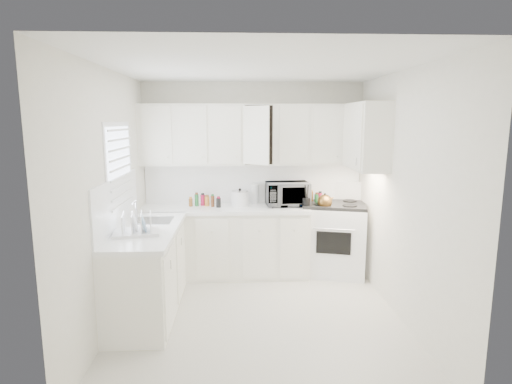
{
  "coord_description": "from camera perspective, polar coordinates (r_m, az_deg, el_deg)",
  "views": [
    {
      "loc": [
        -0.21,
        -4.19,
        2.09
      ],
      "look_at": [
        0.0,
        0.7,
        1.25
      ],
      "focal_mm": 29.4,
      "sensor_mm": 36.0,
      "label": 1
    }
  ],
  "objects": [
    {
      "name": "floor",
      "position": [
        4.69,
        0.38,
        -16.73
      ],
      "size": [
        3.2,
        3.2,
        0.0
      ],
      "primitive_type": "plane",
      "color": "silver",
      "rests_on": "ground"
    },
    {
      "name": "ceiling",
      "position": [
        4.23,
        0.42,
        16.66
      ],
      "size": [
        3.2,
        3.2,
        0.0
      ],
      "primitive_type": "plane",
      "rotation": [
        3.14,
        0.0,
        0.0
      ],
      "color": "white",
      "rests_on": "ground"
    },
    {
      "name": "wall_back",
      "position": [
        5.85,
        -0.38,
        1.98
      ],
      "size": [
        3.0,
        0.0,
        3.0
      ],
      "primitive_type": "plane",
      "rotation": [
        1.57,
        0.0,
        0.0
      ],
      "color": "white",
      "rests_on": "ground"
    },
    {
      "name": "wall_front",
      "position": [
        2.72,
        2.1,
        -7.19
      ],
      "size": [
        3.0,
        0.0,
        3.0
      ],
      "primitive_type": "plane",
      "rotation": [
        -1.57,
        0.0,
        0.0
      ],
      "color": "white",
      "rests_on": "ground"
    },
    {
      "name": "wall_left",
      "position": [
        4.46,
        -19.24,
        -1.03
      ],
      "size": [
        0.0,
        3.2,
        3.2
      ],
      "primitive_type": "plane",
      "rotation": [
        1.57,
        0.0,
        1.57
      ],
      "color": "white",
      "rests_on": "ground"
    },
    {
      "name": "wall_right",
      "position": [
        4.6,
        19.43,
        -0.73
      ],
      "size": [
        0.0,
        3.2,
        3.2
      ],
      "primitive_type": "plane",
      "rotation": [
        1.57,
        0.0,
        -1.57
      ],
      "color": "white",
      "rests_on": "ground"
    },
    {
      "name": "window_blinds",
      "position": [
        4.75,
        -17.98,
        2.72
      ],
      "size": [
        0.06,
        0.96,
        1.06
      ],
      "primitive_type": null,
      "color": "white",
      "rests_on": "wall_left"
    },
    {
      "name": "lower_cabinets_back",
      "position": [
        5.74,
        -4.18,
        -6.91
      ],
      "size": [
        2.22,
        0.6,
        0.9
      ],
      "primitive_type": null,
      "color": "white",
      "rests_on": "floor"
    },
    {
      "name": "lower_cabinets_left",
      "position": [
        4.79,
        -14.47,
        -10.6
      ],
      "size": [
        0.6,
        1.6,
        0.9
      ],
      "primitive_type": null,
      "color": "white",
      "rests_on": "floor"
    },
    {
      "name": "countertop_back",
      "position": [
        5.61,
        -4.25,
        -2.28
      ],
      "size": [
        2.24,
        0.64,
        0.05
      ],
      "primitive_type": "cube",
      "color": "white",
      "rests_on": "lower_cabinets_back"
    },
    {
      "name": "countertop_left",
      "position": [
        4.65,
        -14.6,
        -5.1
      ],
      "size": [
        0.64,
        1.62,
        0.05
      ],
      "primitive_type": "cube",
      "color": "white",
      "rests_on": "lower_cabinets_left"
    },
    {
      "name": "backsplash_back",
      "position": [
        5.85,
        -0.37,
        1.24
      ],
      "size": [
        2.98,
        0.02,
        0.55
      ],
      "primitive_type": "cube",
      "color": "white",
      "rests_on": "wall_back"
    },
    {
      "name": "backsplash_left",
      "position": [
        4.66,
        -18.37,
        -1.48
      ],
      "size": [
        0.02,
        1.6,
        0.55
      ],
      "primitive_type": "cube",
      "color": "white",
      "rests_on": "wall_left"
    },
    {
      "name": "upper_cabinets_back",
      "position": [
        5.66,
        -0.32,
        3.76
      ],
      "size": [
        3.0,
        0.33,
        0.8
      ],
      "primitive_type": null,
      "color": "white",
      "rests_on": "wall_back"
    },
    {
      "name": "upper_cabinets_right",
      "position": [
        5.28,
        14.6,
        3.0
      ],
      "size": [
        0.33,
        0.9,
        0.8
      ],
      "primitive_type": null,
      "color": "white",
      "rests_on": "wall_right"
    },
    {
      "name": "sink",
      "position": [
        4.95,
        -13.84,
        -2.45
      ],
      "size": [
        0.42,
        0.38,
        0.3
      ],
      "primitive_type": null,
      "color": "gray",
      "rests_on": "countertop_left"
    },
    {
      "name": "stove",
      "position": [
        5.84,
        10.65,
        -4.91
      ],
      "size": [
        0.96,
        0.86,
        1.26
      ],
      "primitive_type": null,
      "rotation": [
        0.0,
        0.0,
        -0.26
      ],
      "color": "white",
      "rests_on": "floor"
    },
    {
      "name": "tea_kettle",
      "position": [
        5.56,
        9.34,
        -1.17
      ],
      "size": [
        0.28,
        0.25,
        0.22
      ],
      "primitive_type": null,
      "rotation": [
        0.0,
        0.0,
        0.22
      ],
      "color": "brown",
      "rests_on": "stove"
    },
    {
      "name": "frying_pan",
      "position": [
        5.96,
        12.09,
        -1.36
      ],
      "size": [
        0.32,
        0.47,
        0.04
      ],
      "primitive_type": null,
      "rotation": [
        0.0,
        0.0,
        -0.15
      ],
      "color": "black",
      "rests_on": "stove"
    },
    {
      "name": "microwave",
      "position": [
        5.67,
        4.3,
        0.09
      ],
      "size": [
        0.59,
        0.36,
        0.39
      ],
      "primitive_type": "imported",
      "rotation": [
        0.0,
        0.0,
        0.08
      ],
      "color": "gray",
      "rests_on": "countertop_back"
    },
    {
      "name": "rice_cooker",
      "position": [
        5.65,
        -2.2,
        -0.7
      ],
      "size": [
        0.28,
        0.28,
        0.23
      ],
      "primitive_type": null,
      "rotation": [
        0.0,
        0.0,
        0.24
      ],
      "color": "white",
      "rests_on": "countertop_back"
    },
    {
      "name": "paper_towel",
      "position": [
        5.8,
        -0.17,
        -0.24
      ],
      "size": [
        0.12,
        0.12,
        0.27
      ],
      "primitive_type": "cylinder",
      "color": "white",
      "rests_on": "countertop_back"
    },
    {
      "name": "utensil_crock",
      "position": [
        5.51,
        6.87,
        -0.57
      ],
      "size": [
        0.11,
        0.11,
        0.32
      ],
      "primitive_type": null,
      "rotation": [
        0.0,
        0.0,
        0.05
      ],
      "color": "black",
      "rests_on": "countertop_back"
    },
    {
      "name": "dish_rack",
      "position": [
        4.41,
        -16.04,
        -3.99
      ],
      "size": [
        0.5,
        0.41,
        0.25
      ],
      "primitive_type": null,
      "rotation": [
        0.0,
        0.0,
        0.2
      ],
      "color": "white",
      "rests_on": "countertop_left"
    },
    {
      "name": "spice_left_0",
      "position": [
        5.75,
        -8.81,
        -1.15
      ],
      "size": [
        0.06,
        0.06,
        0.13
      ],
      "primitive_type": "cylinder",
      "color": "brown",
      "rests_on": "countertop_back"
    },
    {
      "name": "spice_left_1",
      "position": [
        5.65,
        -8.15,
        -1.32
      ],
      "size": [
        0.06,
        0.06,
        0.13
      ],
      "primitive_type": "cylinder",
      "color": "#23692F",
      "rests_on": "countertop_back"
    },
    {
      "name": "spice_left_2",
      "position": [
        5.74,
        -7.32,
        -1.15
      ],
      "size": [
        0.06,
        0.06,
        0.13
      ],
      "primitive_type": "cylinder",
      "color": "#AE173D",
      "rests_on": "countertop_back"
    },
    {
      "name": "spice_left_3",
      "position": [
        5.64,
        -6.63,
        -1.31
      ],
      "size": [
        0.06,
        0.06,
        0.13
      ],
      "primitive_type": "cylinder",
      "color": "#CA7E2F",
      "rests_on": "countertop_back"
    },
    {
      "name": "spice_left_4",
      "position": [
        5.73,
        -5.82,
        -1.14
      ],
      "size": [
        0.06,
        0.06,
        0.13
      ],
      "primitive_type": "cylinder",
      "color": "brown",
      "rests_on": "countertop_back"
    },
    {
      "name": "spice_left_5",
      "position": [
        5.63,
        -5.11,
        -1.31
      ],
      "size": [
        0.06,
        0.06,
        0.13
      ],
      "primitive_type": "cylinder",
      "color": "black",
      "rests_on": "countertop_back"
    },
    {
      "name": "sauce_right_0",
      "position": [
        5.8,
        5.41,
        -0.68
      ],
      "size": [
        0.06,
        0.06,
        0.19
      ],
      "primitive_type": "cylinder",
      "color": "#AE173D",
      "rests_on": "countertop_back"
    },
    {
      "name": "sauce_right_1",
      "position": [
        5.75,
        6.03,
        -0.79
      ],
      "size": [
        0.06,
        0.06,
        0.19
      ],
      "primitive_type": "cylinder",
      "color": "#CA7E2F",
      "rests_on": "countertop_back"
    },
    {
      "name": "sauce_right_2",
      "position": [
        5.82,
        6.48,
        -0.67
      ],
      "size": [
        0.06,
        0.06,
        0.19
      ],
      "primitive_type": "cylinder",
      "color": "brown",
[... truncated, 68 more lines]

